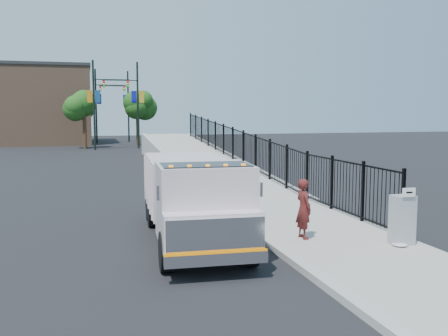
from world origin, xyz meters
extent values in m
plane|color=black|center=(0.00, 0.00, 0.00)|extent=(120.00, 120.00, 0.00)
cube|color=#9E998E|center=(1.93, -2.00, 0.06)|extent=(3.55, 12.00, 0.12)
cube|color=#ADAAA3|center=(0.00, -2.00, 0.08)|extent=(0.30, 12.00, 0.16)
cube|color=#9E998E|center=(2.12, 16.00, 0.00)|extent=(3.95, 24.06, 3.19)
cube|color=black|center=(3.55, 12.00, 0.90)|extent=(0.10, 28.00, 1.80)
cube|color=black|center=(-1.82, -0.26, 0.49)|extent=(1.25, 6.08, 0.20)
cube|color=silver|center=(-1.94, -2.30, 1.38)|extent=(2.20, 2.08, 1.78)
cube|color=silver|center=(-2.01, -3.41, 0.93)|extent=(2.12, 0.75, 0.89)
cube|color=silver|center=(-2.03, -3.73, 0.93)|extent=(2.04, 0.19, 0.76)
cube|color=silver|center=(-2.03, -3.80, 0.49)|extent=(2.14, 0.29, 0.25)
cube|color=#FF7D00|center=(-2.03, -3.80, 0.62)|extent=(2.13, 0.17, 0.05)
cube|color=black|center=(-1.95, -2.52, 1.91)|extent=(2.02, 1.27, 0.76)
cube|color=silver|center=(-1.75, 0.89, 1.38)|extent=(2.35, 3.85, 1.51)
cube|color=silver|center=(-3.10, -3.12, 1.78)|extent=(0.06, 0.06, 0.31)
cube|color=silver|center=(-0.89, -3.25, 1.78)|extent=(0.06, 0.06, 0.31)
cube|color=orange|center=(-2.77, -2.78, 2.28)|extent=(0.09, 0.08, 0.05)
cube|color=orange|center=(-2.37, -2.81, 2.28)|extent=(0.09, 0.08, 0.05)
cube|color=orange|center=(-1.97, -2.83, 2.28)|extent=(0.09, 0.08, 0.05)
cube|color=orange|center=(-1.57, -2.85, 2.28)|extent=(0.09, 0.08, 0.05)
cube|color=orange|center=(-1.17, -2.88, 2.28)|extent=(0.09, 0.08, 0.05)
cylinder|color=black|center=(-2.91, -2.86, 0.44)|extent=(0.34, 0.90, 0.89)
cylinder|color=black|center=(-1.05, -2.97, 0.44)|extent=(0.34, 0.90, 0.89)
cylinder|color=black|center=(-2.65, 1.48, 0.44)|extent=(0.34, 0.90, 0.89)
cylinder|color=black|center=(-0.78, 1.37, 0.44)|extent=(0.34, 0.90, 0.89)
cylinder|color=black|center=(-2.59, 2.46, 0.44)|extent=(0.34, 0.90, 0.89)
cylinder|color=black|center=(-0.72, 2.35, 0.44)|extent=(0.34, 0.90, 0.89)
imported|color=#521918|center=(0.95, -1.42, 0.91)|extent=(0.43, 0.61, 1.59)
cube|color=gray|center=(3.10, -2.64, 0.75)|extent=(0.55, 0.40, 1.25)
cube|color=white|center=(3.10, -2.86, 1.48)|extent=(0.35, 0.04, 0.22)
ellipsoid|color=silver|center=(2.94, -2.80, 0.17)|extent=(0.38, 0.38, 0.10)
cylinder|color=black|center=(-3.78, 33.16, 4.00)|extent=(0.18, 0.18, 8.00)
cube|color=black|center=(-2.18, 33.16, 6.30)|extent=(3.20, 0.08, 0.08)
cube|color=black|center=(-0.74, 33.16, 5.95)|extent=(0.18, 0.22, 0.60)
cube|color=navy|center=(-3.43, 33.16, 4.80)|extent=(0.45, 0.04, 1.10)
cube|color=orange|center=(-4.13, 33.16, 4.80)|extent=(0.45, 0.04, 1.10)
cylinder|color=black|center=(0.20, 33.93, 4.00)|extent=(0.18, 0.18, 8.00)
cube|color=black|center=(-1.40, 33.93, 6.30)|extent=(3.20, 0.08, 0.08)
cube|color=black|center=(-2.84, 33.93, 5.95)|extent=(0.18, 0.22, 0.60)
cube|color=gold|center=(0.55, 33.93, 4.80)|extent=(0.45, 0.04, 1.10)
cube|color=#0F169E|center=(-0.15, 33.93, 4.80)|extent=(0.45, 0.04, 1.10)
cylinder|color=black|center=(-3.41, 42.82, 4.00)|extent=(0.18, 0.18, 8.00)
cube|color=black|center=(-1.81, 42.82, 6.30)|extent=(3.20, 0.08, 0.08)
cube|color=black|center=(-0.37, 42.82, 5.95)|extent=(0.18, 0.22, 0.60)
cube|color=navy|center=(-3.06, 42.82, 4.80)|extent=(0.45, 0.04, 1.10)
cube|color=orange|center=(-3.76, 42.82, 4.80)|extent=(0.45, 0.04, 1.10)
cylinder|color=black|center=(0.18, 44.68, 4.00)|extent=(0.18, 0.18, 8.00)
cube|color=black|center=(-1.42, 44.68, 6.30)|extent=(3.20, 0.08, 0.08)
cube|color=black|center=(-2.86, 44.68, 5.95)|extent=(0.18, 0.22, 0.60)
cube|color=#D06A0A|center=(0.53, 44.68, 4.80)|extent=(0.45, 0.04, 1.10)
cube|color=#0D3A9A|center=(-0.17, 44.68, 4.80)|extent=(0.45, 0.04, 1.10)
cylinder|color=#382314|center=(-4.65, 34.54, 1.60)|extent=(0.36, 0.36, 3.20)
sphere|color=#194714|center=(-4.65, 34.54, 4.00)|extent=(2.47, 2.47, 2.47)
cylinder|color=#382314|center=(0.59, 38.42, 1.60)|extent=(0.36, 0.36, 3.20)
sphere|color=#194714|center=(0.59, 38.42, 4.00)|extent=(2.36, 2.36, 2.36)
cylinder|color=#382314|center=(-5.18, 48.17, 1.60)|extent=(0.36, 0.36, 3.20)
sphere|color=#194714|center=(-5.18, 48.17, 4.00)|extent=(2.94, 2.94, 2.94)
cube|color=#8C664C|center=(-9.00, 44.00, 4.00)|extent=(10.00, 10.00, 8.00)
camera|label=1|loc=(-4.49, -13.30, 3.46)|focal=40.00mm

